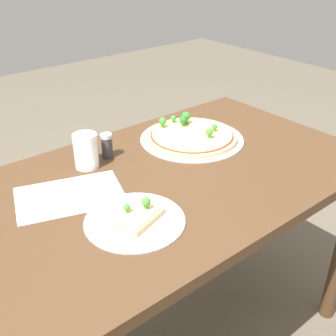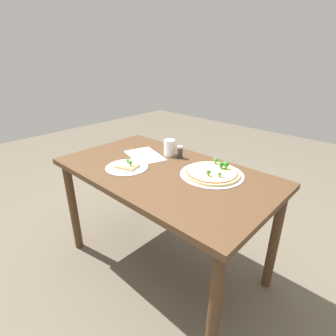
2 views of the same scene
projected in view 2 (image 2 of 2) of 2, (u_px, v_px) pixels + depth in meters
The scene contains 7 objects.
ground_plane at pixel (164, 263), 1.97m from camera, with size 8.00×8.00×0.00m, color brown.
dining_table at pixel (164, 184), 1.69m from camera, with size 1.40×0.79×0.77m.
pizza_tray_whole at pixel (212, 173), 1.58m from camera, with size 0.38×0.38×0.07m.
pizza_tray_slice at pixel (127, 166), 1.68m from camera, with size 0.27×0.27×0.06m.
drinking_cup at pixel (169, 148), 1.86m from camera, with size 0.08×0.08×0.12m, color white.
condiment_shaker at pixel (180, 152), 1.82m from camera, with size 0.04×0.04×0.09m.
paper_menu at pixel (145, 155), 1.88m from camera, with size 0.31×0.20×0.00m, color white.
Camera 2 is at (1.05, -1.08, 1.45)m, focal length 28.00 mm.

